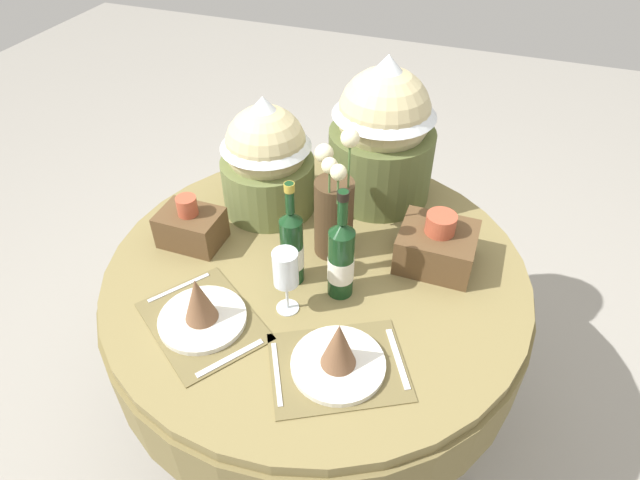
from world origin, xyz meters
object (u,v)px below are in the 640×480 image
Objects in this scene: wine_bottle_centre at (341,258)px; woven_basket_side_left at (191,226)px; dining_table at (317,300)px; woven_basket_side_right at (437,245)px; gift_tub_back_left at (266,153)px; wine_bottle_left at (292,246)px; flower_vase at (334,210)px; place_setting_right at (338,355)px; wine_glass_left at (286,270)px; place_setting_left at (201,310)px; gift_tub_back_centre at (383,127)px.

wine_bottle_centre reaches higher than woven_basket_side_left.
woven_basket_side_right is (0.33, 0.14, 0.22)m from dining_table.
wine_bottle_left is at bearing -55.50° from gift_tub_back_left.
flower_vase is at bearing 115.19° from wine_bottle_centre.
dining_table is at bearing 118.63° from place_setting_right.
dining_table is at bearing -156.80° from woven_basket_side_right.
wine_bottle_left is 1.65× the size of wine_glass_left.
wine_glass_left is at bearing -136.51° from woven_basket_side_right.
gift_tub_back_centre reaches higher than place_setting_left.
wine_glass_left is (-0.04, -0.28, -0.01)m from flower_vase.
wine_glass_left is at bearing 144.27° from place_setting_right.
wine_bottle_left is at bearing 178.93° from wine_bottle_centre.
dining_table is 0.61m from gift_tub_back_centre.
dining_table is 2.58× the size of gift_tub_back_centre.
place_setting_right is 1.24× the size of wine_bottle_left.
dining_table is 3.83× the size of wine_bottle_left.
gift_tub_back_centre reaches higher than wine_bottle_centre.
place_setting_left is 0.48m from flower_vase.
gift_tub_back_centre is (0.12, 0.51, 0.14)m from wine_bottle_left.
flower_vase is (0.24, 0.40, 0.11)m from place_setting_left.
gift_tub_back_centre is 0.70m from woven_basket_side_left.
gift_tub_back_centre is at bearing 131.46° from woven_basket_side_right.
place_setting_left is at bearing -140.18° from woven_basket_side_right.
place_setting_left is 0.35m from woven_basket_side_left.
woven_basket_side_right is at bearing 72.09° from place_setting_right.
wine_bottle_centre is at bearing -86.92° from gift_tub_back_centre.
gift_tub_back_left is 0.34m from woven_basket_side_left.
dining_table is at bearing 57.08° from wine_bottle_left.
dining_table is 0.50m from gift_tub_back_left.
dining_table is at bearing -42.26° from gift_tub_back_left.
gift_tub_back_left is (-0.44, 0.56, 0.17)m from place_setting_right.
wine_bottle_centre is 0.16m from wine_glass_left.
gift_tub_back_centre is at bearing 81.86° from wine_glass_left.
woven_basket_side_right is (0.38, 0.21, -0.06)m from wine_bottle_left.
gift_tub_back_centre reaches higher than gift_tub_back_left.
woven_basket_side_left is at bearing 124.11° from place_setting_left.
dining_table is 0.35m from wine_glass_left.
gift_tub_back_left is (-0.04, 0.55, 0.17)m from place_setting_left.
dining_table is 0.42m from place_setting_right.
gift_tub_back_left is 2.14× the size of woven_basket_side_left.
woven_basket_side_left is (-0.43, -0.11, -0.09)m from flower_vase.
wine_bottle_left is (-0.07, -0.16, -0.03)m from flower_vase.
gift_tub_back_centre is 2.26× the size of woven_basket_side_right.
gift_tub_back_left is 0.39m from gift_tub_back_centre.
wine_glass_left is (0.03, -0.12, 0.02)m from wine_bottle_left.
woven_basket_side_left is at bearing -165.23° from flower_vase.
place_setting_right is 0.97× the size of flower_vase.
wine_bottle_centre is at bearing -136.84° from woven_basket_side_right.
place_setting_right is 2.04× the size of wine_glass_left.
woven_basket_side_left is at bearing 152.63° from place_setting_right.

